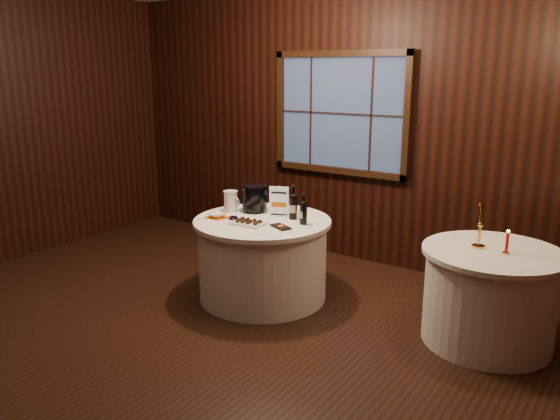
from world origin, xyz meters
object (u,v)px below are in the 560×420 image
Objects in this scene: grape_bunch at (233,218)px; red_candle at (507,244)px; side_table at (489,296)px; port_bottle_right at (303,211)px; chocolate_box at (281,227)px; brass_candlestick at (480,231)px; glass_pitcher at (231,201)px; chocolate_plate at (248,222)px; cracker_bowl at (217,215)px; main_table at (263,258)px; ice_bucket at (255,198)px; sign_stand at (279,206)px; port_bottle_left at (293,205)px.

red_candle is (2.30, 0.43, 0.06)m from grape_bunch.
port_bottle_right reaches higher than side_table.
brass_candlestick reaches higher than chocolate_box.
chocolate_plate is at bearing -25.78° from glass_pitcher.
red_candle is at bearing 10.10° from cracker_bowl.
main_table is 8.12× the size of cracker_bowl.
main_table is 0.60m from ice_bucket.
chocolate_box is at bearing -165.89° from side_table.
main_table is 2.16m from red_candle.
ice_bucket reaches higher than chocolate_plate.
main_table is at bearing 39.94° from grape_bunch.
side_table is 6.85× the size of cracker_bowl.
cracker_bowl is (-2.39, -0.48, 0.40)m from side_table.
brass_candlestick is (1.82, 0.11, 0.03)m from sign_stand.
port_bottle_left reaches higher than cracker_bowl.
ice_bucket is 0.38m from grape_bunch.
cracker_bowl is at bearing -74.86° from glass_pitcher.
side_table is at bearing 156.73° from red_candle.
side_table is 3.82× the size of port_bottle_right.
chocolate_plate is 0.39m from cracker_bowl.
port_bottle_right is 0.82m from glass_pitcher.
cracker_bowl is 0.82× the size of red_candle.
grape_bunch is 0.45× the size of brass_candlestick.
cracker_bowl reaches higher than side_table.
sign_stand is at bearing 0.17° from ice_bucket.
glass_pitcher reaches higher than red_candle.
main_table is at bearing 25.22° from cracker_bowl.
side_table is at bearing 14.10° from chocolate_plate.
brass_candlestick is at bearing -19.49° from sign_stand.
red_candle is (1.70, 0.17, -0.05)m from port_bottle_right.
ice_bucket is at bearing 119.96° from chocolate_plate.
port_bottle_right reaches higher than chocolate_box.
chocolate_box is 0.76m from glass_pitcher.
grape_bunch is (0.03, -0.36, -0.12)m from ice_bucket.
grape_bunch is (-2.21, -0.47, 0.40)m from side_table.
main_table is at bearing -2.06° from glass_pitcher.
glass_pitcher is (-0.42, 0.27, 0.09)m from chocolate_plate.
port_bottle_left reaches higher than chocolate_box.
brass_candlestick is at bearing 39.03° from chocolate_box.
red_candle is (2.52, 0.19, -0.03)m from glass_pitcher.
port_bottle_right is (0.34, -0.10, 0.02)m from sign_stand.
port_bottle_right is 0.88× the size of chocolate_plate.
chocolate_plate reaches higher than main_table.
port_bottle_right is 1.74× the size of grape_bunch.
port_bottle_right is (-1.60, -0.21, 0.50)m from side_table.
main_table is 0.59m from cracker_bowl.
side_table is 5.27× the size of glass_pitcher.
brass_candlestick is at bearing 12.72° from grape_bunch.
port_bottle_left is 1.13× the size of port_bottle_right.
chocolate_plate is at bearing -60.04° from ice_bucket.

